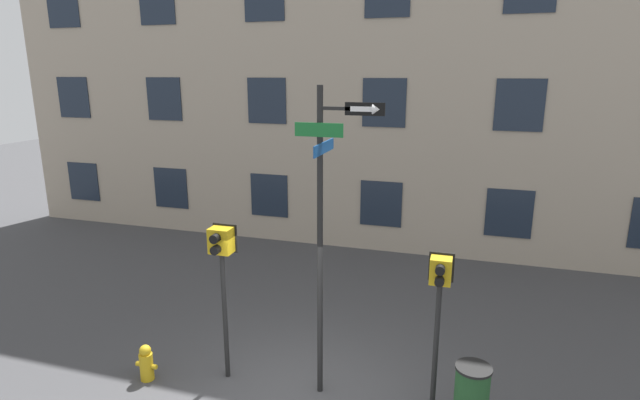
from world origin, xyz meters
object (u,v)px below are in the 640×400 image
pedestrian_signal_left (222,259)px  fire_hydrant (146,363)px  pedestrian_signal_right (439,293)px  trash_bin (471,399)px  street_sign_pole (325,223)px

pedestrian_signal_left → fire_hydrant: 2.28m
pedestrian_signal_left → fire_hydrant: (-1.26, -0.47, -1.83)m
pedestrian_signal_right → trash_bin: (0.55, -0.23, -1.47)m
pedestrian_signal_right → trash_bin: 1.58m
street_sign_pole → trash_bin: (2.27, -0.25, -2.35)m
pedestrian_signal_left → trash_bin: 4.29m
pedestrian_signal_right → pedestrian_signal_left: bearing=-179.1°
street_sign_pole → pedestrian_signal_left: street_sign_pole is taller
pedestrian_signal_right → fire_hydrant: pedestrian_signal_right is taller
pedestrian_signal_left → trash_bin: bearing=-2.5°
pedestrian_signal_right → trash_bin: bearing=-22.8°
pedestrian_signal_left → trash_bin: pedestrian_signal_left is taller
street_sign_pole → pedestrian_signal_left: bearing=-177.4°
fire_hydrant → pedestrian_signal_left: bearing=20.5°
fire_hydrant → trash_bin: size_ratio=0.62×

